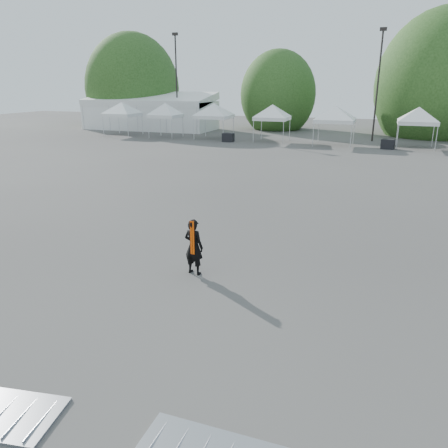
% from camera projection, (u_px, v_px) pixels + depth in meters
% --- Properties ---
extents(ground, '(120.00, 120.00, 0.00)m').
position_uv_depth(ground, '(230.00, 262.00, 13.15)').
color(ground, '#474442').
rests_on(ground, ground).
extents(marquee, '(15.00, 6.25, 4.23)m').
position_uv_depth(marquee, '(150.00, 112.00, 51.00)').
color(marquee, white).
rests_on(marquee, ground).
extents(light_pole_west, '(0.60, 0.25, 10.30)m').
position_uv_depth(light_pole_west, '(176.00, 77.00, 47.64)').
color(light_pole_west, black).
rests_on(light_pole_west, ground).
extents(light_pole_east, '(0.60, 0.25, 9.80)m').
position_uv_depth(light_pole_east, '(378.00, 79.00, 39.14)').
color(light_pole_east, black).
rests_on(light_pole_east, ground).
extents(tree_far_w, '(4.80, 4.80, 7.30)m').
position_uv_depth(tree_far_w, '(133.00, 89.00, 54.19)').
color(tree_far_w, '#382314').
rests_on(tree_far_w, ground).
extents(tree_mid_w, '(4.16, 4.16, 6.33)m').
position_uv_depth(tree_mid_w, '(278.00, 95.00, 50.34)').
color(tree_mid_w, '#382314').
rests_on(tree_mid_w, ground).
extents(tree_mid_e, '(5.12, 5.12, 7.79)m').
position_uv_depth(tree_mid_e, '(442.00, 87.00, 43.67)').
color(tree_mid_e, '#382314').
rests_on(tree_mid_e, ground).
extents(tent_a, '(4.35, 4.35, 3.88)m').
position_uv_depth(tent_a, '(122.00, 105.00, 44.66)').
color(tent_a, silver).
rests_on(tent_a, ground).
extents(tent_b, '(3.84, 3.84, 3.88)m').
position_uv_depth(tent_b, '(165.00, 106.00, 42.72)').
color(tent_b, silver).
rests_on(tent_b, ground).
extents(tent_c, '(4.51, 4.51, 3.88)m').
position_uv_depth(tent_c, '(214.00, 106.00, 41.83)').
color(tent_c, silver).
rests_on(tent_c, ground).
extents(tent_d, '(4.19, 4.19, 3.88)m').
position_uv_depth(tent_d, '(273.00, 107.00, 39.76)').
color(tent_d, silver).
rests_on(tent_d, ground).
extents(tent_e, '(4.67, 4.67, 3.88)m').
position_uv_depth(tent_e, '(336.00, 109.00, 37.24)').
color(tent_e, silver).
rests_on(tent_e, ground).
extents(tent_f, '(4.35, 4.35, 3.88)m').
position_uv_depth(tent_f, '(419.00, 110.00, 35.57)').
color(tent_f, silver).
rests_on(tent_f, ground).
extents(man, '(0.65, 0.49, 1.60)m').
position_uv_depth(man, '(194.00, 247.00, 12.13)').
color(man, black).
rests_on(man, ground).
extents(crate_west, '(1.00, 0.78, 0.78)m').
position_uv_depth(crate_west, '(228.00, 137.00, 40.31)').
color(crate_west, black).
rests_on(crate_west, ground).
extents(crate_mid, '(1.14, 0.96, 0.79)m').
position_uv_depth(crate_mid, '(388.00, 144.00, 35.81)').
color(crate_mid, black).
rests_on(crate_mid, ground).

